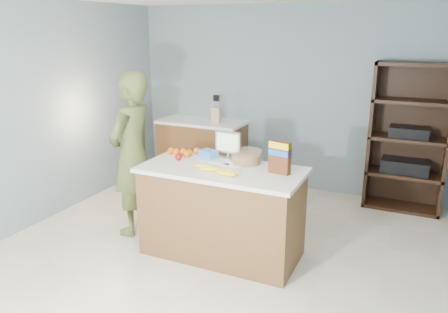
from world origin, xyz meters
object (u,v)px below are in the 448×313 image
at_px(counter_peninsula, 222,215).
at_px(tv, 228,143).
at_px(cereal_box, 280,155).
at_px(shelving_unit, 408,140).
at_px(person, 132,155).

height_order(counter_peninsula, tv, tv).
bearing_deg(cereal_box, shelving_unit, 63.04).
bearing_deg(tv, person, -167.67).
xyz_separation_m(person, cereal_box, (1.64, -0.01, 0.19)).
distance_m(shelving_unit, cereal_box, 2.23).
distance_m(shelving_unit, person, 3.29).
relative_size(counter_peninsula, cereal_box, 5.25).
xyz_separation_m(shelving_unit, tv, (-1.62, -1.74, 0.19)).
relative_size(counter_peninsula, shelving_unit, 0.87).
relative_size(person, cereal_box, 5.91).
distance_m(counter_peninsula, cereal_box, 0.86).
height_order(shelving_unit, tv, shelving_unit).
bearing_deg(tv, shelving_unit, 46.97).
height_order(counter_peninsula, person, person).
height_order(shelving_unit, person, shelving_unit).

